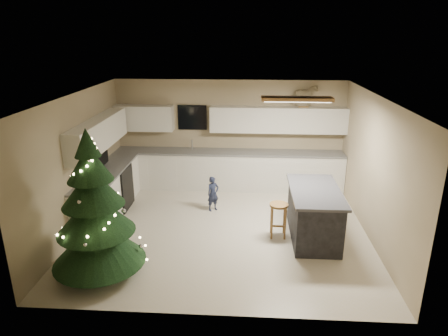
{
  "coord_description": "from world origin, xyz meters",
  "views": [
    {
      "loc": [
        0.46,
        -6.98,
        3.67
      ],
      "look_at": [
        0.0,
        0.35,
        1.15
      ],
      "focal_mm": 32.0,
      "sensor_mm": 36.0,
      "label": 1
    }
  ],
  "objects_px": {
    "christmas_tree": "(95,218)",
    "rocking_horse": "(304,96)",
    "island": "(314,213)",
    "bar_stool": "(279,212)",
    "toddler": "(213,194)"
  },
  "relations": [
    {
      "from": "christmas_tree",
      "to": "rocking_horse",
      "type": "height_order",
      "value": "rocking_horse"
    },
    {
      "from": "christmas_tree",
      "to": "island",
      "type": "bearing_deg",
      "value": 21.75
    },
    {
      "from": "island",
      "to": "christmas_tree",
      "type": "relative_size",
      "value": 0.71
    },
    {
      "from": "bar_stool",
      "to": "island",
      "type": "bearing_deg",
      "value": 1.33
    },
    {
      "from": "island",
      "to": "toddler",
      "type": "bearing_deg",
      "value": 151.69
    },
    {
      "from": "toddler",
      "to": "rocking_horse",
      "type": "relative_size",
      "value": 1.24
    },
    {
      "from": "bar_stool",
      "to": "christmas_tree",
      "type": "relative_size",
      "value": 0.28
    },
    {
      "from": "island",
      "to": "rocking_horse",
      "type": "bearing_deg",
      "value": 89.37
    },
    {
      "from": "christmas_tree",
      "to": "toddler",
      "type": "distance_m",
      "value": 3.0
    },
    {
      "from": "toddler",
      "to": "island",
      "type": "bearing_deg",
      "value": -65.45
    },
    {
      "from": "island",
      "to": "bar_stool",
      "type": "height_order",
      "value": "island"
    },
    {
      "from": "island",
      "to": "bar_stool",
      "type": "xyz_separation_m",
      "value": [
        -0.65,
        -0.02,
        0.02
      ]
    },
    {
      "from": "christmas_tree",
      "to": "rocking_horse",
      "type": "xyz_separation_m",
      "value": [
        3.58,
        3.92,
        1.29
      ]
    },
    {
      "from": "island",
      "to": "christmas_tree",
      "type": "bearing_deg",
      "value": -158.25
    },
    {
      "from": "toddler",
      "to": "bar_stool",
      "type": "bearing_deg",
      "value": -76.33
    }
  ]
}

